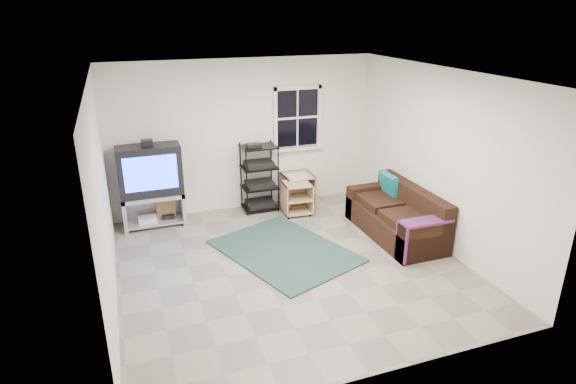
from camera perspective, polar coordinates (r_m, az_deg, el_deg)
name	(u,v)px	position (r m, az deg, el deg)	size (l,w,h in m)	color
room	(297,122)	(8.56, 1.12, 8.30)	(4.60, 4.62, 4.60)	gray
tv_unit	(151,179)	(8.00, -15.96, 1.48)	(0.98, 0.49, 1.45)	#A6A5AE
av_rack	(259,182)	(8.40, -3.40, 1.23)	(0.60, 0.44, 1.20)	black
side_table_left	(296,196)	(8.33, 0.97, -0.52)	(0.51, 0.51, 0.56)	tan
side_table_right	(297,187)	(8.65, 1.07, 0.58)	(0.53, 0.56, 0.61)	tan
sofa	(397,217)	(7.70, 12.84, -2.95)	(0.82, 1.84, 0.84)	black
shag_rug	(285,251)	(7.12, -0.42, -6.99)	(1.47, 2.02, 0.02)	#311F15
paper_bag	(166,208)	(8.32, -14.29, -1.85)	(0.31, 0.20, 0.44)	#9F7D47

